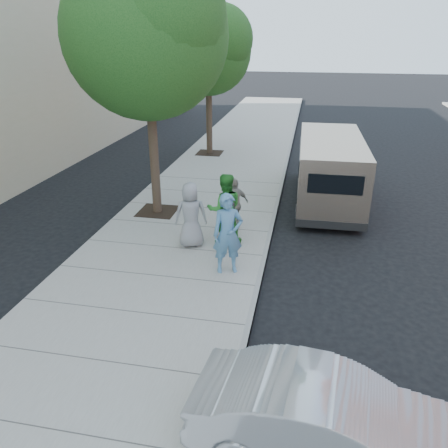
{
  "coord_description": "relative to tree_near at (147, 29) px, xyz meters",
  "views": [
    {
      "loc": [
        2.34,
        -10.06,
        5.47
      ],
      "look_at": [
        0.43,
        -0.32,
        1.1
      ],
      "focal_mm": 35.0,
      "sensor_mm": 36.0,
      "label": 1
    }
  ],
  "objects": [
    {
      "name": "person_striped_polo",
      "position": [
        2.64,
        -0.93,
        -4.61
      ],
      "size": [
        0.92,
        0.92,
        1.57
      ],
      "primitive_type": "imported",
      "rotation": [
        0.0,
        0.0,
        3.92
      ],
      "color": "gray",
      "rests_on": "sidewalk"
    },
    {
      "name": "sedan",
      "position": [
        5.19,
        -7.96,
        -4.91
      ],
      "size": [
        4.0,
        1.76,
        1.28
      ],
      "primitive_type": "imported",
      "rotation": [
        0.0,
        0.0,
        1.46
      ],
      "color": "#BABCC2",
      "rests_on": "ground"
    },
    {
      "name": "tree_near",
      "position": [
        0.0,
        0.0,
        0.0
      ],
      "size": [
        4.62,
        4.6,
        7.53
      ],
      "color": "black",
      "rests_on": "sidewalk"
    },
    {
      "name": "curb_face",
      "position": [
        3.69,
        -2.4,
        -5.47
      ],
      "size": [
        0.12,
        60.0,
        0.16
      ],
      "primitive_type": "cube",
      "color": "gray",
      "rests_on": "ground"
    },
    {
      "name": "van",
      "position": [
        5.36,
        2.35,
        -4.36
      ],
      "size": [
        2.16,
        6.1,
        2.25
      ],
      "rotation": [
        0.0,
        0.0,
        0.02
      ],
      "color": "#C7AB8F",
      "rests_on": "ground"
    },
    {
      "name": "person_gray_shirt",
      "position": [
        1.68,
        -2.17,
        -4.51
      ],
      "size": [
        1.0,
        0.8,
        1.78
      ],
      "primitive_type": "imported",
      "rotation": [
        0.0,
        0.0,
        3.45
      ],
      "color": "gray",
      "rests_on": "sidewalk"
    },
    {
      "name": "sidewalk",
      "position": [
        1.25,
        -2.4,
        -5.47
      ],
      "size": [
        5.0,
        60.0,
        0.15
      ],
      "primitive_type": "cube",
      "color": "gray",
      "rests_on": "ground"
    },
    {
      "name": "person_green_shirt",
      "position": [
        2.53,
        -1.84,
        -4.41
      ],
      "size": [
        1.15,
        1.01,
        1.97
      ],
      "primitive_type": "imported",
      "rotation": [
        0.0,
        0.0,
        3.46
      ],
      "color": "#2A822A",
      "rests_on": "sidewalk"
    },
    {
      "name": "person_officer",
      "position": [
        2.89,
        -3.34,
        -4.41
      ],
      "size": [
        0.83,
        0.68,
        1.97
      ],
      "primitive_type": "imported",
      "rotation": [
        0.0,
        0.0,
        0.34
      ],
      "color": "teal",
      "rests_on": "sidewalk"
    },
    {
      "name": "parking_meter",
      "position": [
        2.72,
        -2.27,
        -4.42
      ],
      "size": [
        0.29,
        0.12,
        1.35
      ],
      "rotation": [
        0.0,
        0.0,
        -0.09
      ],
      "color": "gray",
      "rests_on": "sidewalk"
    },
    {
      "name": "ground",
      "position": [
        2.25,
        -2.4,
        -5.55
      ],
      "size": [
        120.0,
        120.0,
        0.0
      ],
      "primitive_type": "plane",
      "color": "black",
      "rests_on": "ground"
    },
    {
      "name": "tree_far",
      "position": [
        -0.0,
        7.6,
        -0.66
      ],
      "size": [
        3.92,
        3.8,
        6.49
      ],
      "color": "black",
      "rests_on": "sidewalk"
    }
  ]
}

